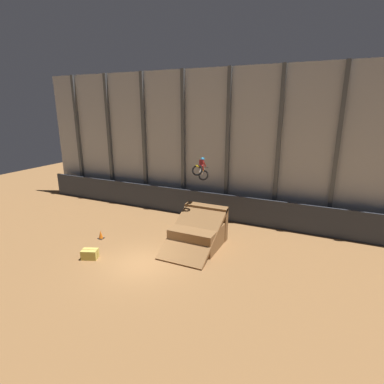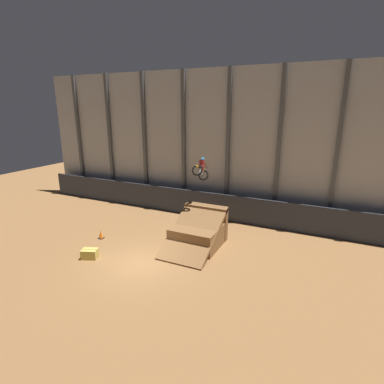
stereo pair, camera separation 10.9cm
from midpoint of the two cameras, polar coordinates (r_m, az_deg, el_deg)
name	(u,v)px [view 1 (the left image)]	position (r m, az deg, el deg)	size (l,w,h in m)	color
ground_plane	(140,264)	(17.78, -10.06, -13.29)	(60.00, 60.00, 0.00)	olive
arena_back_wall	(206,144)	(24.16, 2.46, 9.04)	(32.00, 0.40, 11.44)	#ADB2B7
lower_barrier	(200,204)	(24.21, 1.35, -2.27)	(31.36, 0.20, 2.10)	#2D333D
dirt_ramp	(199,232)	(19.48, 1.20, -7.61)	(2.95, 4.48, 2.43)	brown
rider_bike_solo	(201,169)	(20.02, 1.55, 4.32)	(0.85, 1.73, 1.67)	black
traffic_cone_near_ramp	(101,235)	(21.35, -17.14, -7.78)	(0.36, 0.36, 0.58)	black
hay_bale_trackside	(90,254)	(18.93, -19.04, -11.11)	(1.06, 0.89, 0.57)	#CCB751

